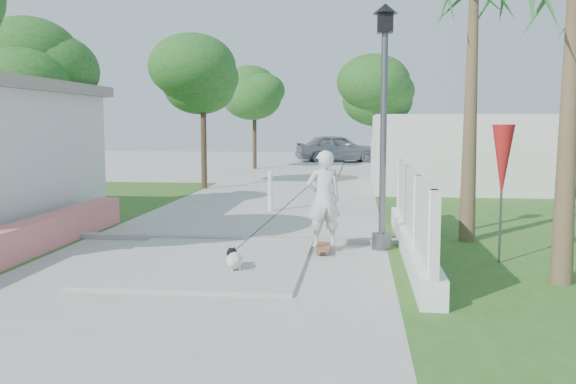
# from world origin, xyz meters

# --- Properties ---
(ground) EXTENTS (90.00, 90.00, 0.00)m
(ground) POSITION_xyz_m (0.00, 0.00, 0.00)
(ground) COLOR #B7B7B2
(ground) RESTS_ON ground
(path_strip) EXTENTS (3.20, 36.00, 0.06)m
(path_strip) POSITION_xyz_m (0.00, 20.00, 0.03)
(path_strip) COLOR #B7B7B2
(path_strip) RESTS_ON ground
(curb) EXTENTS (6.50, 0.25, 0.10)m
(curb) POSITION_xyz_m (0.00, 6.00, 0.05)
(curb) COLOR #999993
(curb) RESTS_ON ground
(grass_right) EXTENTS (8.00, 20.00, 0.01)m
(grass_right) POSITION_xyz_m (7.00, 8.00, 0.01)
(grass_right) COLOR #2A631F
(grass_right) RESTS_ON ground
(pink_wall) EXTENTS (0.45, 8.20, 0.80)m
(pink_wall) POSITION_xyz_m (-3.30, 3.55, 0.31)
(pink_wall) COLOR #D66D70
(pink_wall) RESTS_ON ground
(lattice_fence) EXTENTS (0.35, 7.00, 1.50)m
(lattice_fence) POSITION_xyz_m (3.40, 5.00, 0.54)
(lattice_fence) COLOR white
(lattice_fence) RESTS_ON ground
(building_right) EXTENTS (6.00, 8.00, 2.60)m
(building_right) POSITION_xyz_m (6.00, 18.00, 1.30)
(building_right) COLOR silver
(building_right) RESTS_ON ground
(street_lamp) EXTENTS (0.44, 0.44, 4.44)m
(street_lamp) POSITION_xyz_m (2.90, 5.50, 2.43)
(street_lamp) COLOR #59595E
(street_lamp) RESTS_ON ground
(bollard) EXTENTS (0.14, 0.14, 1.09)m
(bollard) POSITION_xyz_m (0.20, 10.00, 0.58)
(bollard) COLOR white
(bollard) RESTS_ON ground
(patio_umbrella) EXTENTS (0.36, 0.36, 2.30)m
(patio_umbrella) POSITION_xyz_m (4.80, 4.50, 1.69)
(patio_umbrella) COLOR #59595E
(patio_umbrella) RESTS_ON ground
(tree_left_mid) EXTENTS (3.20, 3.20, 4.85)m
(tree_left_mid) POSITION_xyz_m (-5.48, 8.48, 3.50)
(tree_left_mid) COLOR #4C3826
(tree_left_mid) RESTS_ON ground
(tree_path_left) EXTENTS (3.40, 3.40, 5.23)m
(tree_path_left) POSITION_xyz_m (-2.98, 15.98, 3.82)
(tree_path_left) COLOR #4C3826
(tree_path_left) RESTS_ON ground
(tree_path_right) EXTENTS (3.00, 3.00, 4.79)m
(tree_path_right) POSITION_xyz_m (3.22, 19.98, 3.49)
(tree_path_right) COLOR #4C3826
(tree_path_right) RESTS_ON ground
(tree_path_far) EXTENTS (3.20, 3.20, 5.17)m
(tree_path_far) POSITION_xyz_m (-2.78, 25.98, 3.82)
(tree_path_far) COLOR #4C3826
(tree_path_far) RESTS_ON ground
(palm_far) EXTENTS (1.80, 1.80, 5.30)m
(palm_far) POSITION_xyz_m (4.60, 6.50, 4.48)
(palm_far) COLOR brown
(palm_far) RESTS_ON ground
(palm_near) EXTENTS (1.80, 1.80, 4.70)m
(palm_near) POSITION_xyz_m (5.40, 3.20, 3.95)
(palm_near) COLOR brown
(palm_near) RESTS_ON ground
(skateboarder) EXTENTS (1.65, 2.06, 1.84)m
(skateboarder) POSITION_xyz_m (1.24, 4.53, 0.79)
(skateboarder) COLOR brown
(skateboarder) RESTS_ON ground
(dog) EXTENTS (0.39, 0.53, 0.38)m
(dog) POSITION_xyz_m (0.54, 3.37, 0.21)
(dog) COLOR silver
(dog) RESTS_ON ground
(parked_car) EXTENTS (5.24, 3.20, 1.67)m
(parked_car) POSITION_xyz_m (1.20, 31.95, 0.83)
(parked_car) COLOR #999CA0
(parked_car) RESTS_ON ground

